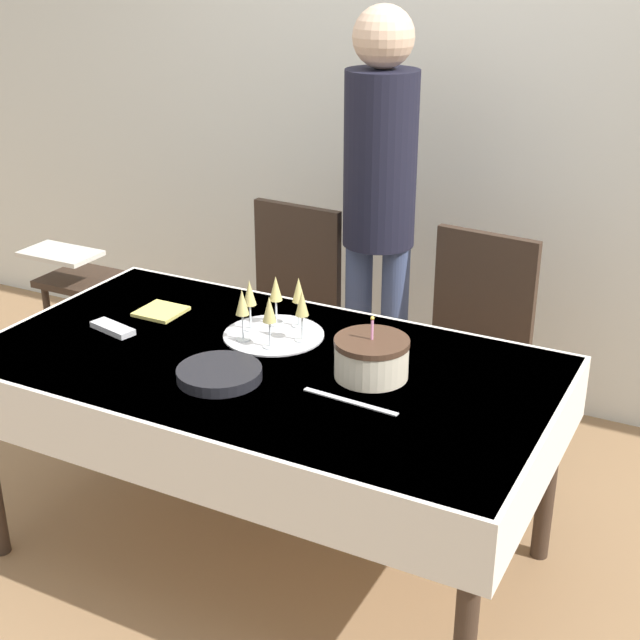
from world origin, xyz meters
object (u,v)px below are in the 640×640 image
Objects in this scene: dining_chair_far_right at (469,350)px; high_chair at (78,295)px; birthday_cake at (371,358)px; dining_chair_far_left at (284,312)px; person_standing at (379,191)px; champagne_tray at (273,313)px; plate_stack_main at (219,374)px.

high_chair is at bearing -174.63° from dining_chair_far_right.
dining_chair_far_left is at bearing 134.01° from birthday_cake.
dining_chair_far_left is at bearing -162.51° from person_standing.
birthday_cake is 0.13× the size of person_standing.
champagne_tray is (-0.47, -0.64, 0.30)m from dining_chair_far_right.
dining_chair_far_left is 0.80m from dining_chair_far_right.
champagne_tray is 1.31× the size of plate_stack_main.
dining_chair_far_left reaches higher than plate_stack_main.
plate_stack_main is at bearing -150.22° from birthday_cake.
high_chair is (-0.96, -0.17, -0.04)m from dining_chair_far_left.
dining_chair_far_right reaches higher than high_chair.
champagne_tray is (-0.41, 0.12, 0.02)m from birthday_cake.
dining_chair_far_left is 0.78m from champagne_tray.
champagne_tray is at bearing -62.87° from dining_chair_far_left.
person_standing reaches higher than champagne_tray.
dining_chair_far_right reaches higher than champagne_tray.
high_chair is (-1.29, 0.48, -0.34)m from champagne_tray.
dining_chair_far_right is 0.70m from person_standing.
dining_chair_far_left is 0.66m from person_standing.
champagne_tray is at bearing -126.36° from dining_chair_far_right.
birthday_cake reaches higher than high_chair.
birthday_cake is (0.74, -0.76, 0.28)m from dining_chair_far_left.
birthday_cake is 0.32× the size of high_chair.
dining_chair_far_right is at bearing 53.64° from champagne_tray.
dining_chair_far_left is 1.09m from birthday_cake.
birthday_cake reaches higher than plate_stack_main.
dining_chair_far_left is 1.34× the size of high_chair.
high_chair is (-1.33, -0.28, -0.57)m from person_standing.
person_standing is 1.48m from high_chair.
birthday_cake is at bearing -45.99° from dining_chair_far_left.
person_standing is (0.04, 0.76, 0.24)m from champagne_tray.
person_standing is at bearing 165.11° from dining_chair_far_right.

